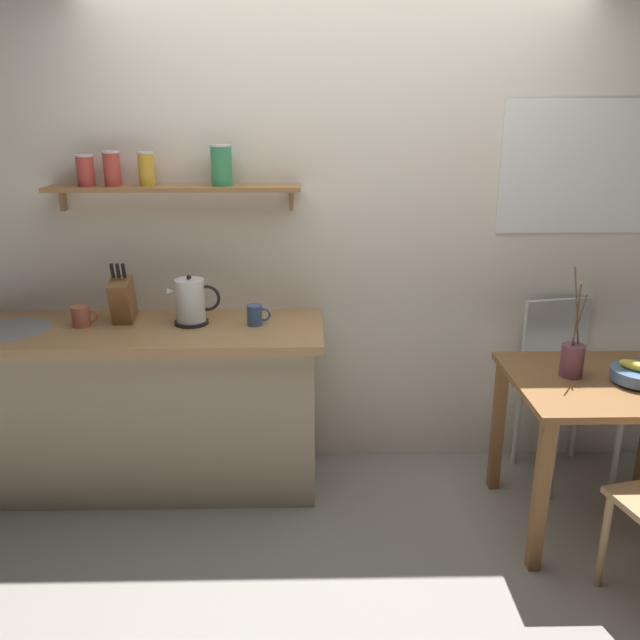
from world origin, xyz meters
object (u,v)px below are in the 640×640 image
at_px(fruit_bowl, 640,374).
at_px(coffee_mug_by_sink, 82,316).
at_px(dining_chair_far, 563,381).
at_px(dining_table, 608,405).
at_px(electric_kettle, 191,302).
at_px(twig_vase, 572,359).
at_px(coffee_mug_spare, 255,315).
at_px(knife_block, 122,299).

bearing_deg(fruit_bowl, coffee_mug_by_sink, 170.42).
bearing_deg(fruit_bowl, dining_chair_far, 102.36).
height_order(dining_table, dining_chair_far, dining_chair_far).
relative_size(fruit_bowl, coffee_mug_by_sink, 1.93).
height_order(fruit_bowl, coffee_mug_by_sink, coffee_mug_by_sink).
bearing_deg(electric_kettle, coffee_mug_by_sink, -177.39).
distance_m(twig_vase, coffee_mug_spare, 1.54).
bearing_deg(dining_chair_far, dining_table, -88.85).
relative_size(dining_chair_far, knife_block, 3.02).
relative_size(dining_chair_far, twig_vase, 1.83).
distance_m(dining_chair_far, coffee_mug_spare, 1.71).
bearing_deg(fruit_bowl, coffee_mug_spare, 165.79).
height_order(dining_table, coffee_mug_by_sink, coffee_mug_by_sink).
bearing_deg(dining_table, coffee_mug_by_sink, 170.70).
xyz_separation_m(dining_table, coffee_mug_by_sink, (-2.54, 0.42, 0.32)).
height_order(electric_kettle, coffee_mug_by_sink, electric_kettle).
bearing_deg(electric_kettle, twig_vase, -12.00).
bearing_deg(twig_vase, electric_kettle, 168.00).
relative_size(fruit_bowl, knife_block, 0.81).
xyz_separation_m(dining_table, twig_vase, (-0.17, 0.06, 0.21)).
bearing_deg(knife_block, coffee_mug_spare, -3.96).
relative_size(dining_chair_far, fruit_bowl, 3.74).
xyz_separation_m(fruit_bowl, electric_kettle, (-2.10, 0.47, 0.21)).
height_order(electric_kettle, coffee_mug_spare, electric_kettle).
height_order(dining_chair_far, electric_kettle, electric_kettle).
bearing_deg(electric_kettle, knife_block, 176.10).
bearing_deg(coffee_mug_spare, electric_kettle, 175.98).
height_order(twig_vase, coffee_mug_spare, twig_vase).
xyz_separation_m(fruit_bowl, knife_block, (-2.45, 0.50, 0.23)).
height_order(dining_chair_far, fruit_bowl, dining_chair_far).
xyz_separation_m(dining_table, fruit_bowl, (0.11, -0.03, 0.17)).
bearing_deg(dining_table, coffee_mug_spare, 165.90).
xyz_separation_m(electric_kettle, coffee_mug_spare, (0.32, -0.02, -0.06)).
relative_size(dining_chair_far, coffee_mug_spare, 8.02).
bearing_deg(dining_table, fruit_bowl, -15.92).
distance_m(dining_chair_far, knife_block, 2.38).
bearing_deg(electric_kettle, dining_table, -12.50).
distance_m(fruit_bowl, twig_vase, 0.30).
distance_m(fruit_bowl, coffee_mug_by_sink, 2.69).
distance_m(electric_kettle, coffee_mug_spare, 0.33).
xyz_separation_m(dining_chair_far, coffee_mug_by_sink, (-2.53, -0.10, 0.42)).
bearing_deg(fruit_bowl, dining_table, 164.08).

